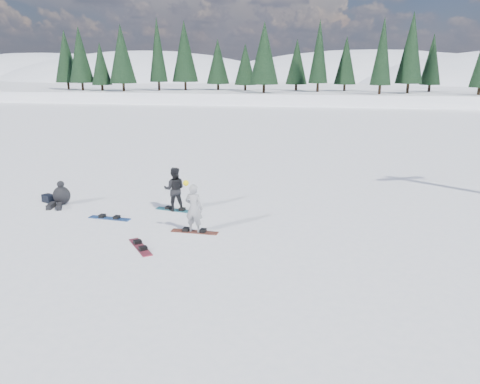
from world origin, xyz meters
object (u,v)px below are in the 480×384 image
(snowboarder_woman, at_px, (194,208))
(gear_bag, at_px, (48,198))
(snowboarder_man, at_px, (174,189))
(snowboard_loose_c, at_px, (110,218))
(seated_rider, at_px, (61,196))
(snowboard_loose_b, at_px, (140,247))

(snowboarder_woman, distance_m, gear_bag, 6.87)
(snowboarder_man, height_order, snowboard_loose_c, snowboarder_man)
(gear_bag, xyz_separation_m, snowboard_loose_c, (3.22, -1.47, -0.14))
(snowboarder_man, relative_size, seated_rider, 1.35)
(gear_bag, xyz_separation_m, snowboard_loose_b, (5.27, -3.78, -0.14))
(snowboarder_woman, bearing_deg, seated_rider, -11.37)
(snowboarder_man, height_order, snowboard_loose_b, snowboarder_man)
(snowboard_loose_b, bearing_deg, snowboard_loose_c, -176.48)
(seated_rider, height_order, gear_bag, seated_rider)
(snowboarder_man, xyz_separation_m, gear_bag, (-5.14, 0.15, -0.65))
(gear_bag, height_order, snowboard_loose_c, gear_bag)
(snowboarder_man, relative_size, gear_bag, 3.56)
(gear_bag, relative_size, snowboard_loose_c, 0.30)
(snowboarder_man, bearing_deg, snowboard_loose_c, 22.68)
(snowboarder_woman, relative_size, seated_rider, 1.44)
(snowboarder_man, distance_m, seated_rider, 4.46)
(snowboarder_woman, height_order, snowboarder_man, snowboarder_woman)
(snowboard_loose_b, distance_m, snowboard_loose_c, 3.09)
(gear_bag, distance_m, snowboard_loose_c, 3.54)
(snowboarder_woman, bearing_deg, snowboarder_man, -50.17)
(seated_rider, bearing_deg, gear_bag, 139.13)
(snowboarder_woman, xyz_separation_m, gear_bag, (-6.46, 2.26, -0.65))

